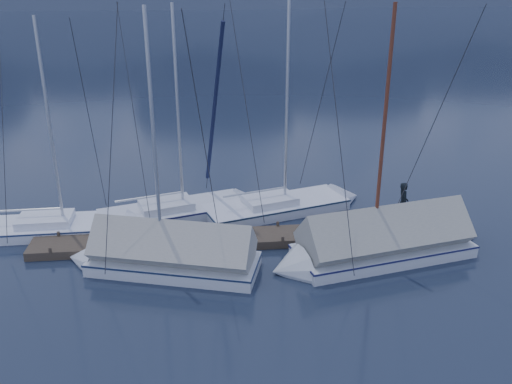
% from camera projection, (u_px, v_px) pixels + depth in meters
% --- Properties ---
extents(ground, '(1000.00, 1000.00, 0.00)m').
position_uv_depth(ground, '(262.00, 266.00, 20.43)').
color(ground, black).
rests_on(ground, ground).
extents(dock, '(18.00, 1.50, 0.54)m').
position_uv_depth(dock, '(256.00, 239.00, 22.23)').
color(dock, '#382D23').
rests_on(dock, ground).
extents(mooring_posts, '(15.12, 1.52, 0.35)m').
position_uv_depth(mooring_posts, '(244.00, 235.00, 22.10)').
color(mooring_posts, '#382D23').
rests_on(mooring_posts, ground).
extents(sailboat_open_left, '(7.38, 3.16, 9.72)m').
position_uv_depth(sailboat_open_left, '(77.00, 228.00, 23.12)').
color(sailboat_open_left, white).
rests_on(sailboat_open_left, ground).
extents(sailboat_open_mid, '(7.95, 4.23, 10.12)m').
position_uv_depth(sailboat_open_mid, '(195.00, 210.00, 24.86)').
color(sailboat_open_mid, silver).
rests_on(sailboat_open_mid, ground).
extents(sailboat_open_right, '(8.00, 4.30, 10.19)m').
position_uv_depth(sailboat_open_right, '(295.00, 205.00, 25.39)').
color(sailboat_open_right, silver).
rests_on(sailboat_open_right, ground).
extents(sailboat_covered_near, '(8.36, 4.08, 10.43)m').
position_uv_depth(sailboat_covered_near, '(369.00, 247.00, 20.72)').
color(sailboat_covered_near, silver).
rests_on(sailboat_covered_near, ground).
extents(sailboat_covered_far, '(7.64, 4.17, 10.27)m').
position_uv_depth(sailboat_covered_far, '(159.00, 257.00, 20.04)').
color(sailboat_covered_far, silver).
rests_on(sailboat_covered_far, ground).
extents(person, '(0.50, 0.70, 1.83)m').
position_uv_depth(person, '(403.00, 203.00, 22.84)').
color(person, black).
rests_on(person, dock).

